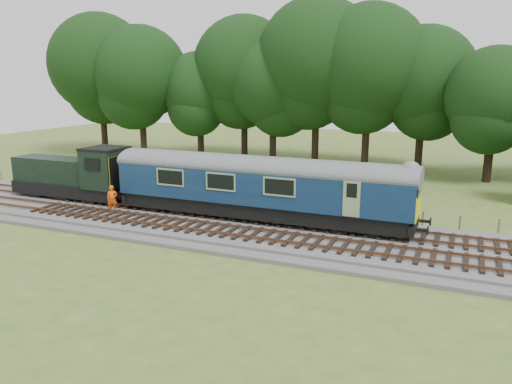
% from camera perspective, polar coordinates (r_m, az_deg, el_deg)
% --- Properties ---
extents(ground, '(120.00, 120.00, 0.00)m').
position_cam_1_polar(ground, '(27.65, 5.11, -5.23)').
color(ground, '#466726').
rests_on(ground, ground).
extents(ballast, '(70.00, 7.00, 0.35)m').
position_cam_1_polar(ballast, '(27.60, 5.12, -4.88)').
color(ballast, '#4C4C4F').
rests_on(ballast, ground).
extents(track_north, '(67.20, 2.40, 0.21)m').
position_cam_1_polar(track_north, '(28.81, 6.00, -3.64)').
color(track_north, black).
rests_on(track_north, ballast).
extents(track_south, '(67.20, 2.40, 0.21)m').
position_cam_1_polar(track_south, '(26.08, 4.03, -5.37)').
color(track_south, black).
rests_on(track_south, ballast).
extents(fence, '(64.00, 0.12, 1.00)m').
position_cam_1_polar(fence, '(31.79, 7.64, -2.89)').
color(fence, '#6B6054').
rests_on(fence, ground).
extents(tree_line, '(70.00, 8.00, 18.00)m').
position_cam_1_polar(tree_line, '(48.49, 13.24, 2.31)').
color(tree_line, black).
rests_on(tree_line, ground).
extents(dmu_railcar, '(18.05, 2.86, 3.88)m').
position_cam_1_polar(dmu_railcar, '(29.29, 0.36, 1.12)').
color(dmu_railcar, black).
rests_on(dmu_railcar, ground).
extents(shunter_loco, '(8.91, 2.60, 3.38)m').
position_cam_1_polar(shunter_loco, '(37.00, -19.96, 1.81)').
color(shunter_loco, black).
rests_on(shunter_loco, ground).
extents(worker, '(0.76, 0.70, 1.74)m').
position_cam_1_polar(worker, '(32.36, -16.10, -0.78)').
color(worker, '#F0530C').
rests_on(worker, ballast).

